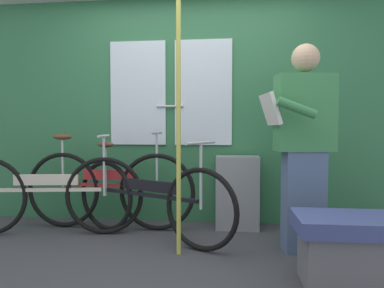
{
  "coord_description": "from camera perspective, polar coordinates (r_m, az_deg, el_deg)",
  "views": [
    {
      "loc": [
        0.44,
        -2.49,
        1.0
      ],
      "look_at": [
        0.09,
        0.65,
        0.86
      ],
      "focal_mm": 32.81,
      "sensor_mm": 36.0,
      "label": 1
    }
  ],
  "objects": [
    {
      "name": "ground_plane",
      "position": [
        2.73,
        -3.62,
        -19.45
      ],
      "size": [
        5.63,
        4.09,
        0.04
      ],
      "primitive_type": "cube",
      "color": "#38383D"
    },
    {
      "name": "passenger_reading_newspaper",
      "position": [
        2.96,
        17.62,
        0.15
      ],
      "size": [
        0.6,
        0.53,
        1.67
      ],
      "rotation": [
        0.0,
        0.0,
        3.3
      ],
      "color": "slate",
      "rests_on": "ground_plane"
    },
    {
      "name": "train_door_wall",
      "position": [
        3.76,
        -0.51,
        6.48
      ],
      "size": [
        4.63,
        0.28,
        2.41
      ],
      "color": "#2D6B42",
      "rests_on": "ground_plane"
    },
    {
      "name": "bench_seat_corner",
      "position": [
        2.52,
        24.51,
        -15.27
      ],
      "size": [
        0.7,
        0.44,
        0.45
      ],
      "color": "#3D477F",
      "rests_on": "ground_plane"
    },
    {
      "name": "handrail_pole",
      "position": [
        2.76,
        -2.2,
        6.42
      ],
      "size": [
        0.04,
        0.04,
        2.37
      ],
      "primitive_type": "cylinder",
      "color": "#C6C14C",
      "rests_on": "ground_plane"
    },
    {
      "name": "bicycle_by_pole",
      "position": [
        3.61,
        -13.42,
        -7.08
      ],
      "size": [
        1.73,
        0.44,
        0.97
      ],
      "rotation": [
        0.0,
        0.0,
        -0.01
      ],
      "color": "black",
      "rests_on": "ground_plane"
    },
    {
      "name": "bicycle_leaning_behind",
      "position": [
        3.58,
        -22.73,
        -7.46
      ],
      "size": [
        1.8,
        0.46,
        0.94
      ],
      "rotation": [
        0.0,
        0.0,
        0.15
      ],
      "color": "black",
      "rests_on": "ground_plane"
    },
    {
      "name": "bicycle_near_door",
      "position": [
        3.21,
        -7.15,
        -8.85
      ],
      "size": [
        1.61,
        0.85,
        0.9
      ],
      "rotation": [
        0.0,
        0.0,
        -0.46
      ],
      "color": "black",
      "rests_on": "ground_plane"
    },
    {
      "name": "trash_bin_by_wall",
      "position": [
        3.57,
        7.38,
        -7.77
      ],
      "size": [
        0.42,
        0.28,
        0.72
      ],
      "primitive_type": "cube",
      "color": "gray",
      "rests_on": "ground_plane"
    }
  ]
}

